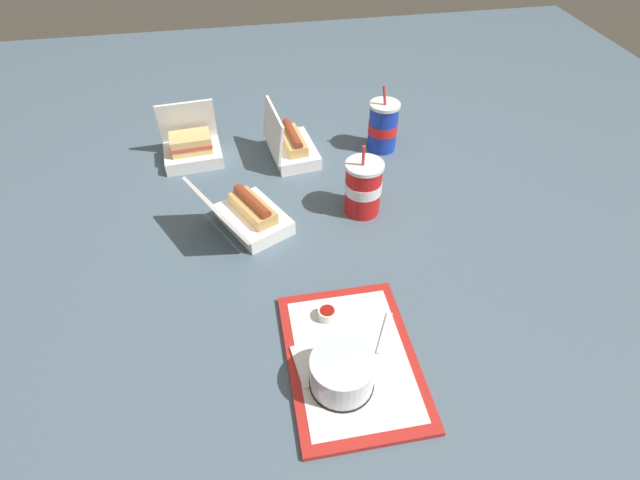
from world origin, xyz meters
name	(u,v)px	position (x,y,z in m)	size (l,w,h in m)	color
ground_plane	(300,255)	(0.00, 0.00, 0.00)	(3.20, 3.20, 0.00)	#4C6070
food_tray	(352,359)	(0.33, 0.06, 0.01)	(0.37, 0.26, 0.01)	red
cake_container	(342,373)	(0.38, 0.02, 0.05)	(0.13, 0.13, 0.07)	black
ketchup_cup	(327,314)	(0.22, 0.03, 0.03)	(0.04, 0.04, 0.02)	white
napkin_stack	(320,361)	(0.32, -0.01, 0.02)	(0.10, 0.10, 0.00)	white
plastic_fork	(385,333)	(0.28, 0.14, 0.02)	(0.11, 0.01, 0.01)	white
clamshell_hotdog_corner	(291,145)	(-0.44, 0.04, 0.04)	(0.22, 0.16, 0.17)	white
clamshell_sandwich_back	(192,148)	(-0.48, -0.26, 0.04)	(0.15, 0.18, 0.17)	white
clamshell_hotdog_center	(249,215)	(-0.13, -0.11, 0.04)	(0.26, 0.27, 0.16)	white
soda_cup_front	(363,187)	(-0.14, 0.19, 0.08)	(0.10, 0.10, 0.21)	red
soda_cup_left	(383,126)	(-0.44, 0.33, 0.08)	(0.09, 0.09, 0.22)	#1938B7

